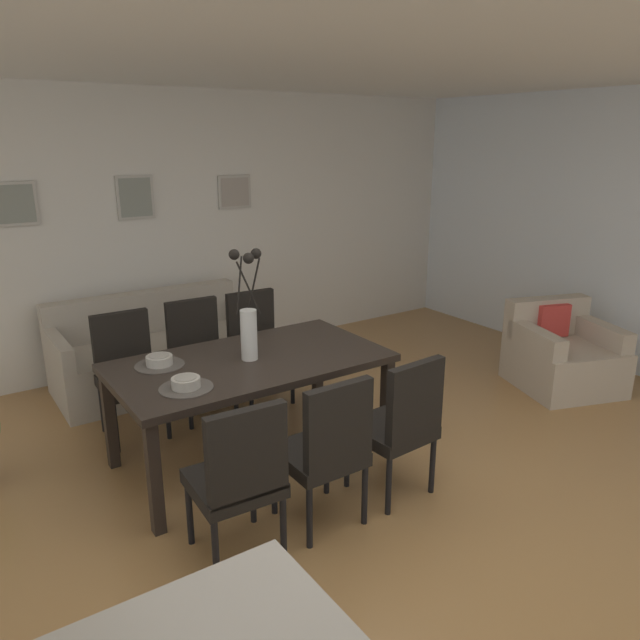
% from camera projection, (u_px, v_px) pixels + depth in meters
% --- Properties ---
extents(ground_plane, '(9.00, 9.00, 0.00)m').
position_uv_depth(ground_plane, '(357.00, 526.00, 3.49)').
color(ground_plane, '#A87A47').
extents(back_wall_panel, '(9.00, 0.10, 2.60)m').
position_uv_depth(back_wall_panel, '(150.00, 232.00, 5.68)').
color(back_wall_panel, silver).
rests_on(back_wall_panel, ground).
extents(ceiling_panel, '(9.00, 7.20, 0.08)m').
position_uv_depth(ceiling_panel, '(318.00, 38.00, 3.03)').
color(ceiling_panel, white).
extents(dining_table, '(1.80, 0.99, 0.74)m').
position_uv_depth(dining_table, '(250.00, 369.00, 4.04)').
color(dining_table, black).
rests_on(dining_table, ground).
extents(dining_chair_near_left, '(0.46, 0.46, 0.92)m').
position_uv_depth(dining_chair_near_left, '(239.00, 474.00, 3.07)').
color(dining_chair_near_left, black).
rests_on(dining_chair_near_left, ground).
extents(dining_chair_near_right, '(0.45, 0.45, 0.92)m').
position_uv_depth(dining_chair_near_right, '(128.00, 369.00, 4.47)').
color(dining_chair_near_right, black).
rests_on(dining_chair_near_right, ground).
extents(dining_chair_far_left, '(0.44, 0.44, 0.92)m').
position_uv_depth(dining_chair_far_left, '(326.00, 446.00, 3.35)').
color(dining_chair_far_left, black).
rests_on(dining_chair_far_left, ground).
extents(dining_chair_far_right, '(0.46, 0.46, 0.92)m').
position_uv_depth(dining_chair_far_right, '(199.00, 352.00, 4.81)').
color(dining_chair_far_right, black).
rests_on(dining_chair_far_right, ground).
extents(dining_chair_mid_left, '(0.47, 0.47, 0.92)m').
position_uv_depth(dining_chair_mid_left, '(400.00, 421.00, 3.65)').
color(dining_chair_mid_left, black).
rests_on(dining_chair_mid_left, ground).
extents(dining_chair_mid_right, '(0.46, 0.46, 0.92)m').
position_uv_depth(dining_chair_mid_right, '(257.00, 341.00, 5.07)').
color(dining_chair_mid_right, black).
rests_on(dining_chair_mid_right, ground).
extents(centerpiece_vase, '(0.21, 0.23, 0.73)m').
position_uv_depth(centerpiece_vase, '(248.00, 318.00, 3.94)').
color(centerpiece_vase, silver).
rests_on(centerpiece_vase, dining_table).
extents(placemat_near_left, '(0.32, 0.32, 0.01)m').
position_uv_depth(placemat_near_left, '(186.00, 388.00, 3.55)').
color(placemat_near_left, '#4C4742').
rests_on(placemat_near_left, dining_table).
extents(bowl_near_left, '(0.17, 0.17, 0.07)m').
position_uv_depth(bowl_near_left, '(186.00, 382.00, 3.54)').
color(bowl_near_left, '#B2ADA3').
rests_on(bowl_near_left, dining_table).
extents(placemat_near_right, '(0.32, 0.32, 0.01)m').
position_uv_depth(placemat_near_right, '(160.00, 365.00, 3.90)').
color(placemat_near_right, '#4C4742').
rests_on(placemat_near_right, dining_table).
extents(bowl_near_right, '(0.17, 0.17, 0.07)m').
position_uv_depth(bowl_near_right, '(159.00, 360.00, 3.89)').
color(bowl_near_right, '#B2ADA3').
rests_on(bowl_near_right, dining_table).
extents(sofa, '(1.77, 0.84, 0.80)m').
position_uv_depth(sofa, '(157.00, 354.00, 5.43)').
color(sofa, '#B2A899').
rests_on(sofa, ground).
extents(armchair, '(1.02, 1.02, 0.75)m').
position_uv_depth(armchair, '(562.00, 356.00, 5.38)').
color(armchair, '#B7A893').
rests_on(armchair, ground).
extents(framed_picture_left, '(0.35, 0.03, 0.36)m').
position_uv_depth(framed_picture_left, '(14.00, 204.00, 4.92)').
color(framed_picture_left, '#B2ADA3').
extents(framed_picture_center, '(0.34, 0.03, 0.40)m').
position_uv_depth(framed_picture_center, '(135.00, 197.00, 5.46)').
color(framed_picture_center, '#B2ADA3').
extents(framed_picture_right, '(0.35, 0.03, 0.33)m').
position_uv_depth(framed_picture_right, '(235.00, 192.00, 5.99)').
color(framed_picture_right, '#B2ADA3').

